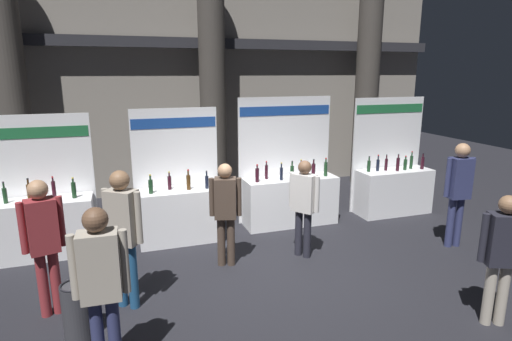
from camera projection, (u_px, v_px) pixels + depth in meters
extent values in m
plane|color=black|center=(278.00, 273.00, 6.35)|extent=(24.89, 24.89, 0.00)
cube|color=gray|center=(205.00, 58.00, 10.25)|extent=(12.44, 0.25, 6.62)
cube|color=#2D2D33|center=(207.00, 43.00, 9.89)|extent=(12.44, 0.20, 0.24)
cylinder|color=#423D38|center=(11.00, 83.00, 8.36)|extent=(0.61, 0.61, 5.51)
cylinder|color=#423D38|center=(213.00, 82.00, 9.63)|extent=(0.61, 0.61, 5.51)
cylinder|color=#423D38|center=(367.00, 81.00, 10.91)|extent=(0.61, 0.61, 5.51)
cube|color=white|center=(34.00, 229.00, 6.77)|extent=(1.85, 0.60, 0.96)
cube|color=white|center=(33.00, 184.00, 6.93)|extent=(1.94, 0.04, 2.31)
cube|color=#1E6638|center=(26.00, 133.00, 6.71)|extent=(1.88, 0.01, 0.18)
cylinder|color=#19381E|center=(5.00, 196.00, 6.53)|extent=(0.07, 0.07, 0.24)
cylinder|color=#19381E|center=(4.00, 186.00, 6.49)|extent=(0.03, 0.03, 0.09)
cylinder|color=black|center=(3.00, 182.00, 6.47)|extent=(0.03, 0.03, 0.02)
cylinder|color=#472D14|center=(29.00, 193.00, 6.64)|extent=(0.07, 0.07, 0.27)
cylinder|color=#472D14|center=(28.00, 182.00, 6.59)|extent=(0.03, 0.03, 0.09)
cylinder|color=black|center=(27.00, 179.00, 6.58)|extent=(0.03, 0.03, 0.02)
cylinder|color=black|center=(54.00, 190.00, 6.81)|extent=(0.06, 0.06, 0.28)
cylinder|color=black|center=(53.00, 179.00, 6.77)|extent=(0.03, 0.03, 0.07)
cylinder|color=red|center=(52.00, 177.00, 6.76)|extent=(0.03, 0.03, 0.02)
cylinder|color=#19381E|center=(74.00, 190.00, 6.81)|extent=(0.07, 0.07, 0.26)
cylinder|color=#19381E|center=(73.00, 180.00, 6.77)|extent=(0.03, 0.03, 0.07)
cylinder|color=gold|center=(73.00, 178.00, 6.76)|extent=(0.03, 0.03, 0.02)
cube|color=maroon|center=(39.00, 203.00, 6.54)|extent=(0.27, 0.34, 0.02)
cube|color=white|center=(181.00, 215.00, 7.44)|extent=(1.46, 0.60, 0.96)
cube|color=white|center=(176.00, 173.00, 7.59)|extent=(1.53, 0.04, 2.36)
cube|color=navy|center=(174.00, 123.00, 7.35)|extent=(1.49, 0.01, 0.18)
cylinder|color=#19381E|center=(151.00, 187.00, 7.06)|extent=(0.08, 0.08, 0.24)
cylinder|color=#19381E|center=(150.00, 178.00, 7.03)|extent=(0.03, 0.03, 0.08)
cylinder|color=gold|center=(150.00, 175.00, 7.02)|extent=(0.03, 0.03, 0.02)
cylinder|color=black|center=(170.00, 183.00, 7.30)|extent=(0.07, 0.07, 0.24)
cylinder|color=black|center=(169.00, 174.00, 7.27)|extent=(0.03, 0.03, 0.07)
cylinder|color=gold|center=(169.00, 172.00, 7.26)|extent=(0.03, 0.03, 0.02)
cylinder|color=#472D14|center=(189.00, 182.00, 7.29)|extent=(0.07, 0.07, 0.26)
cylinder|color=#472D14|center=(188.00, 173.00, 7.25)|extent=(0.03, 0.03, 0.09)
cylinder|color=red|center=(188.00, 170.00, 7.24)|extent=(0.03, 0.03, 0.02)
cylinder|color=black|center=(207.00, 182.00, 7.37)|extent=(0.06, 0.06, 0.22)
cylinder|color=black|center=(207.00, 174.00, 7.33)|extent=(0.03, 0.03, 0.08)
cylinder|color=black|center=(207.00, 171.00, 7.32)|extent=(0.03, 0.03, 0.02)
cube|color=white|center=(290.00, 201.00, 8.28)|extent=(1.85, 0.60, 0.95)
cube|color=white|center=(285.00, 159.00, 8.41)|extent=(1.94, 0.04, 2.51)
cube|color=navy|center=(286.00, 111.00, 8.16)|extent=(1.89, 0.01, 0.18)
cylinder|color=black|center=(257.00, 175.00, 7.83)|extent=(0.07, 0.07, 0.26)
cylinder|color=black|center=(257.00, 167.00, 7.80)|extent=(0.03, 0.03, 0.06)
cylinder|color=red|center=(257.00, 165.00, 7.79)|extent=(0.03, 0.03, 0.02)
cylinder|color=black|center=(266.00, 172.00, 8.06)|extent=(0.06, 0.06, 0.27)
cylinder|color=black|center=(266.00, 164.00, 8.02)|extent=(0.03, 0.03, 0.06)
cylinder|color=red|center=(266.00, 162.00, 8.01)|extent=(0.03, 0.03, 0.02)
cylinder|color=black|center=(281.00, 174.00, 7.98)|extent=(0.06, 0.06, 0.24)
cylinder|color=black|center=(281.00, 166.00, 7.94)|extent=(0.03, 0.03, 0.09)
cylinder|color=gold|center=(281.00, 163.00, 7.93)|extent=(0.03, 0.03, 0.02)
cylinder|color=#19381E|center=(292.00, 172.00, 8.10)|extent=(0.07, 0.07, 0.24)
cylinder|color=#19381E|center=(292.00, 164.00, 8.07)|extent=(0.03, 0.03, 0.08)
cylinder|color=black|center=(292.00, 161.00, 8.05)|extent=(0.03, 0.03, 0.02)
cylinder|color=black|center=(301.00, 170.00, 8.27)|extent=(0.06, 0.06, 0.25)
cylinder|color=black|center=(301.00, 162.00, 8.24)|extent=(0.03, 0.03, 0.07)
cylinder|color=gold|center=(301.00, 160.00, 8.23)|extent=(0.03, 0.03, 0.02)
cylinder|color=black|center=(313.00, 170.00, 8.27)|extent=(0.08, 0.08, 0.25)
cylinder|color=black|center=(314.00, 162.00, 8.23)|extent=(0.03, 0.03, 0.08)
cylinder|color=black|center=(314.00, 160.00, 8.22)|extent=(0.03, 0.03, 0.02)
cylinder|color=#19381E|center=(326.00, 169.00, 8.28)|extent=(0.07, 0.07, 0.28)
cylinder|color=#19381E|center=(326.00, 161.00, 8.24)|extent=(0.03, 0.03, 0.07)
cylinder|color=red|center=(326.00, 158.00, 8.23)|extent=(0.03, 0.03, 0.02)
cube|color=white|center=(393.00, 192.00, 8.92)|extent=(1.60, 0.60, 0.95)
cube|color=white|center=(386.00, 154.00, 9.06)|extent=(1.68, 0.04, 2.45)
cube|color=#1E6638|center=(390.00, 109.00, 8.81)|extent=(1.63, 0.01, 0.18)
cylinder|color=#19381E|center=(369.00, 166.00, 8.65)|extent=(0.07, 0.07, 0.23)
cylinder|color=#19381E|center=(369.00, 159.00, 8.62)|extent=(0.03, 0.03, 0.08)
cylinder|color=black|center=(369.00, 157.00, 8.61)|extent=(0.03, 0.03, 0.02)
cylinder|color=black|center=(378.00, 165.00, 8.73)|extent=(0.07, 0.07, 0.24)
cylinder|color=black|center=(378.00, 158.00, 8.69)|extent=(0.03, 0.03, 0.09)
cylinder|color=red|center=(378.00, 155.00, 8.68)|extent=(0.03, 0.03, 0.02)
cylinder|color=black|center=(386.00, 165.00, 8.75)|extent=(0.06, 0.06, 0.25)
cylinder|color=black|center=(387.00, 157.00, 8.72)|extent=(0.03, 0.03, 0.07)
cylinder|color=black|center=(387.00, 155.00, 8.71)|extent=(0.03, 0.03, 0.02)
cylinder|color=black|center=(398.00, 164.00, 8.71)|extent=(0.07, 0.07, 0.28)
cylinder|color=black|center=(398.00, 156.00, 8.68)|extent=(0.03, 0.03, 0.06)
cylinder|color=black|center=(399.00, 155.00, 8.67)|extent=(0.03, 0.03, 0.02)
cylinder|color=#19381E|center=(405.00, 165.00, 8.80)|extent=(0.07, 0.07, 0.23)
cylinder|color=#19381E|center=(406.00, 158.00, 8.77)|extent=(0.03, 0.03, 0.06)
cylinder|color=red|center=(406.00, 156.00, 8.76)|extent=(0.03, 0.03, 0.02)
cylinder|color=#19381E|center=(411.00, 162.00, 8.91)|extent=(0.06, 0.06, 0.28)
cylinder|color=#19381E|center=(412.00, 154.00, 8.87)|extent=(0.03, 0.03, 0.08)
cylinder|color=red|center=(412.00, 152.00, 8.86)|extent=(0.03, 0.03, 0.02)
cylinder|color=black|center=(422.00, 163.00, 8.88)|extent=(0.07, 0.07, 0.25)
cylinder|color=black|center=(423.00, 156.00, 8.84)|extent=(0.03, 0.03, 0.08)
cylinder|color=black|center=(423.00, 153.00, 8.83)|extent=(0.03, 0.03, 0.02)
cylinder|color=#38383D|center=(77.00, 313.00, 4.70)|extent=(0.32, 0.32, 0.66)
torus|color=black|center=(74.00, 285.00, 4.62)|extent=(0.32, 0.32, 0.02)
cylinder|color=navy|center=(450.00, 222.00, 7.20)|extent=(0.12, 0.12, 0.88)
cylinder|color=navy|center=(458.00, 222.00, 7.23)|extent=(0.12, 0.12, 0.88)
cube|color=navy|center=(459.00, 178.00, 7.04)|extent=(0.38, 0.30, 0.70)
sphere|color=tan|center=(463.00, 150.00, 6.92)|extent=(0.24, 0.24, 0.24)
cylinder|color=navy|center=(448.00, 178.00, 6.99)|extent=(0.08, 0.08, 0.66)
cylinder|color=navy|center=(471.00, 176.00, 7.07)|extent=(0.08, 0.08, 0.66)
cylinder|color=#23232D|center=(307.00, 235.00, 6.79)|extent=(0.12, 0.12, 0.78)
cylinder|color=#23232D|center=(299.00, 233.00, 6.88)|extent=(0.12, 0.12, 0.78)
cube|color=silver|center=(304.00, 193.00, 6.68)|extent=(0.39, 0.43, 0.62)
sphere|color=brown|center=(305.00, 167.00, 6.58)|extent=(0.21, 0.21, 0.21)
cylinder|color=silver|center=(317.00, 194.00, 6.54)|extent=(0.08, 0.08, 0.59)
cylinder|color=silver|center=(292.00, 190.00, 6.80)|extent=(0.08, 0.08, 0.59)
cylinder|color=#47382D|center=(221.00, 241.00, 6.51)|extent=(0.12, 0.12, 0.79)
cylinder|color=#47382D|center=(231.00, 241.00, 6.52)|extent=(0.12, 0.12, 0.79)
cube|color=#47382D|center=(225.00, 198.00, 6.35)|extent=(0.39, 0.34, 0.63)
sphere|color=tan|center=(225.00, 171.00, 6.25)|extent=(0.22, 0.22, 0.22)
cylinder|color=#47382D|center=(212.00, 197.00, 6.34)|extent=(0.08, 0.08, 0.60)
cylinder|color=#47382D|center=(239.00, 197.00, 6.35)|extent=(0.08, 0.08, 0.60)
cylinder|color=navy|center=(121.00, 274.00, 5.37)|extent=(0.12, 0.12, 0.88)
cylinder|color=navy|center=(133.00, 276.00, 5.31)|extent=(0.12, 0.12, 0.88)
cube|color=#ADA393|center=(122.00, 217.00, 5.16)|extent=(0.44, 0.41, 0.70)
sphere|color=#8C6647|center=(119.00, 180.00, 5.05)|extent=(0.24, 0.24, 0.24)
cylinder|color=#ADA393|center=(106.00, 214.00, 5.22)|extent=(0.08, 0.08, 0.66)
cylinder|color=#ADA393|center=(139.00, 218.00, 5.08)|extent=(0.08, 0.08, 0.66)
cylinder|color=maroon|center=(56.00, 282.00, 5.21)|extent=(0.12, 0.12, 0.84)
cylinder|color=maroon|center=(43.00, 285.00, 5.13)|extent=(0.12, 0.12, 0.84)
cube|color=maroon|center=(42.00, 226.00, 5.00)|extent=(0.39, 0.32, 0.67)
sphere|color=tan|center=(38.00, 190.00, 4.89)|extent=(0.23, 0.23, 0.23)
cylinder|color=maroon|center=(61.00, 221.00, 5.11)|extent=(0.08, 0.08, 0.64)
cylinder|color=maroon|center=(22.00, 228.00, 4.88)|extent=(0.08, 0.08, 0.64)
cylinder|color=#ADA393|center=(489.00, 294.00, 4.98)|extent=(0.12, 0.12, 0.78)
cylinder|color=#ADA393|center=(502.00, 294.00, 4.97)|extent=(0.12, 0.12, 0.78)
cube|color=#23232D|center=(504.00, 239.00, 4.81)|extent=(0.43, 0.36, 0.62)
sphere|color=#8C6647|center=(509.00, 205.00, 4.72)|extent=(0.22, 0.22, 0.22)
cylinder|color=#23232D|center=(483.00, 238.00, 4.83)|extent=(0.08, 0.08, 0.59)
cylinder|color=navy|center=(115.00, 336.00, 4.14)|extent=(0.12, 0.12, 0.86)
cylinder|color=navy|center=(98.00, 338.00, 4.09)|extent=(0.12, 0.12, 0.86)
cube|color=#ADA393|center=(100.00, 266.00, 3.94)|extent=(0.38, 0.26, 0.68)
sphere|color=brown|center=(95.00, 220.00, 3.83)|extent=(0.24, 0.24, 0.24)
cylinder|color=#ADA393|center=(125.00, 261.00, 4.00)|extent=(0.08, 0.08, 0.64)
cylinder|color=#ADA393|center=(73.00, 267.00, 3.87)|extent=(0.08, 0.08, 0.64)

